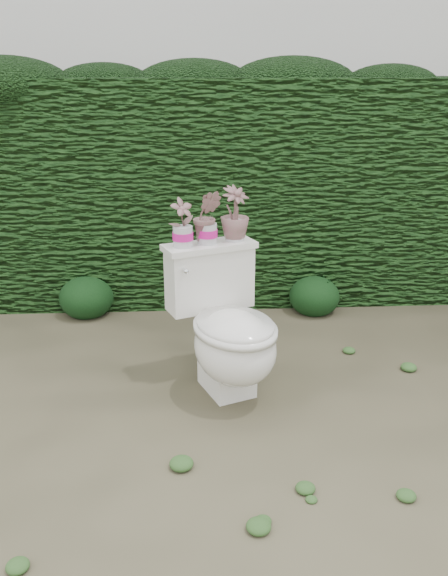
{
  "coord_description": "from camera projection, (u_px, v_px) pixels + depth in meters",
  "views": [
    {
      "loc": [
        -0.09,
        -3.02,
        1.67
      ],
      "look_at": [
        0.09,
        0.05,
        0.55
      ],
      "focal_mm": 38.0,
      "sensor_mm": 36.0,
      "label": 1
    }
  ],
  "objects": [
    {
      "name": "liriope_clump_2",
      "position": [
        314.0,
        293.0,
        4.37
      ],
      "size": [
        0.36,
        0.36,
        0.29
      ],
      "primitive_type": "ellipsoid",
      "color": "#153914",
      "rests_on": "ground"
    },
    {
      "name": "potted_plant_left",
      "position": [
        183.0,
        224.0,
        3.17
      ],
      "size": [
        0.16,
        0.14,
        0.24
      ],
      "primitive_type": "imported",
      "rotation": [
        0.0,
        0.0,
        0.58
      ],
      "color": "#226F2F",
      "rests_on": "toilet"
    },
    {
      "name": "house_wall",
      "position": [
        237.0,
        42.0,
        8.39
      ],
      "size": [
        8.0,
        3.5,
        4.0
      ],
      "primitive_type": "cube",
      "color": "silver",
      "rests_on": "ground"
    },
    {
      "name": "liriope_clump_1",
      "position": [
        86.0,
        294.0,
        4.32
      ],
      "size": [
        0.38,
        0.38,
        0.31
      ],
      "primitive_type": "ellipsoid",
      "color": "#153914",
      "rests_on": "ground"
    },
    {
      "name": "toilet",
      "position": [
        228.0,
        331.0,
        3.21
      ],
      "size": [
        0.67,
        0.8,
        0.78
      ],
      "rotation": [
        0.0,
        0.0,
        0.38
      ],
      "color": "white",
      "rests_on": "ground"
    },
    {
      "name": "potted_plant_center",
      "position": [
        207.0,
        219.0,
        3.22
      ],
      "size": [
        0.16,
        0.13,
        0.27
      ],
      "primitive_type": "imported",
      "rotation": [
        0.0,
        0.0,
        6.21
      ],
      "color": "#226F2F",
      "rests_on": "toilet"
    },
    {
      "name": "potted_plant_right",
      "position": [
        235.0,
        215.0,
        3.28
      ],
      "size": [
        0.22,
        0.22,
        0.28
      ],
      "primitive_type": "imported",
      "rotation": [
        0.0,
        0.0,
        0.66
      ],
      "color": "#226F2F",
      "rests_on": "toilet"
    },
    {
      "name": "ground",
      "position": [
        209.0,
        384.0,
        3.4
      ],
      "size": [
        60.0,
        60.0,
        0.0
      ],
      "primitive_type": "plane",
      "color": "#656046",
      "rests_on": "ground"
    },
    {
      "name": "hedge",
      "position": [
        201.0,
        188.0,
        4.63
      ],
      "size": [
        8.0,
        1.0,
        1.6
      ],
      "primitive_type": "cube",
      "color": "#26551C",
      "rests_on": "ground"
    }
  ]
}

